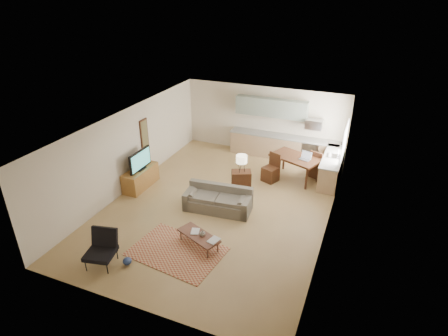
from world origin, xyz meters
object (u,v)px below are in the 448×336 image
at_px(sofa, 218,199).
at_px(dining_table, 295,168).
at_px(coffee_table, 199,240).
at_px(console_table, 241,181).
at_px(armchair, 100,250).
at_px(tv_credenza, 141,178).

xyz_separation_m(sofa, dining_table, (1.69, 2.91, 0.06)).
bearing_deg(coffee_table, console_table, 112.48).
bearing_deg(coffee_table, armchair, -117.27).
bearing_deg(tv_credenza, dining_table, 28.72).
bearing_deg(armchair, sofa, 51.69).
relative_size(armchair, console_table, 1.19).
height_order(sofa, armchair, armchair).
height_order(sofa, console_table, console_table).
bearing_deg(console_table, sofa, -125.11).
relative_size(coffee_table, dining_table, 0.73).
relative_size(sofa, dining_table, 1.26).
xyz_separation_m(console_table, dining_table, (1.42, 1.57, 0.05)).
height_order(sofa, dining_table, dining_table).
bearing_deg(coffee_table, dining_table, 95.92).
bearing_deg(console_table, dining_table, 24.01).
distance_m(tv_credenza, dining_table, 5.33).
relative_size(tv_credenza, dining_table, 0.87).
bearing_deg(sofa, dining_table, 54.41).
bearing_deg(sofa, console_table, 73.32).
height_order(coffee_table, dining_table, dining_table).
relative_size(armchair, dining_table, 0.53).
bearing_deg(sofa, coffee_table, -88.03).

